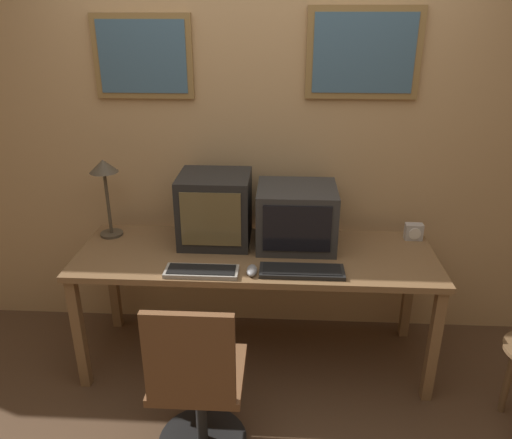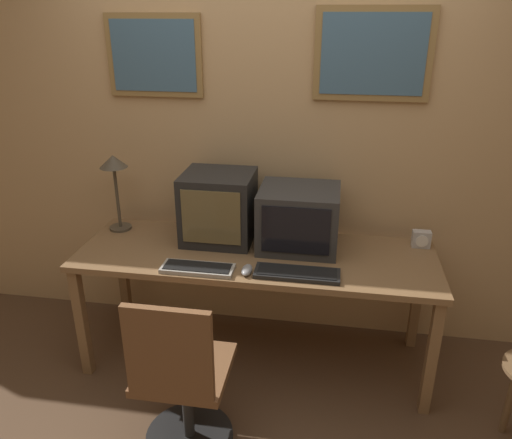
# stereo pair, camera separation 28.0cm
# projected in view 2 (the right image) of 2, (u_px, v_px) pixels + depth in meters

# --- Properties ---
(wall_back) EXTENTS (8.00, 0.08, 2.60)m
(wall_back) POSITION_uv_depth(u_px,v_px,m) (268.00, 139.00, 3.08)
(wall_back) COLOR tan
(wall_back) RESTS_ON ground_plane
(desk) EXTENTS (2.07, 0.70, 0.75)m
(desk) POSITION_uv_depth(u_px,v_px,m) (256.00, 264.00, 2.92)
(desk) COLOR olive
(desk) RESTS_ON ground_plane
(monitor_left) EXTENTS (0.41, 0.38, 0.42)m
(monitor_left) POSITION_uv_depth(u_px,v_px,m) (219.00, 207.00, 2.98)
(monitor_left) COLOR black
(monitor_left) RESTS_ON desk
(monitor_right) EXTENTS (0.46, 0.41, 0.36)m
(monitor_right) POSITION_uv_depth(u_px,v_px,m) (299.00, 218.00, 2.91)
(monitor_right) COLOR #333333
(monitor_right) RESTS_ON desk
(keyboard_main) EXTENTS (0.39, 0.14, 0.03)m
(keyboard_main) POSITION_uv_depth(u_px,v_px,m) (198.00, 268.00, 2.69)
(keyboard_main) COLOR #A8A399
(keyboard_main) RESTS_ON desk
(keyboard_side) EXTENTS (0.45, 0.15, 0.03)m
(keyboard_side) POSITION_uv_depth(u_px,v_px,m) (297.00, 273.00, 2.64)
(keyboard_side) COLOR black
(keyboard_side) RESTS_ON desk
(mouse_near_keyboard) EXTENTS (0.06, 0.12, 0.04)m
(mouse_near_keyboard) POSITION_uv_depth(u_px,v_px,m) (247.00, 270.00, 2.66)
(mouse_near_keyboard) COLOR gray
(mouse_near_keyboard) RESTS_ON desk
(desk_clock) EXTENTS (0.11, 0.06, 0.10)m
(desk_clock) POSITION_uv_depth(u_px,v_px,m) (421.00, 239.00, 2.94)
(desk_clock) COLOR #B7B2AD
(desk_clock) RESTS_ON desk
(desk_lamp) EXTENTS (0.17, 0.17, 0.49)m
(desk_lamp) POSITION_uv_depth(u_px,v_px,m) (114.00, 172.00, 3.05)
(desk_lamp) COLOR #4C4233
(desk_lamp) RESTS_ON desk
(office_chair) EXTENTS (0.45, 0.45, 0.91)m
(office_chair) POSITION_uv_depth(u_px,v_px,m) (182.00, 385.00, 2.38)
(office_chair) COLOR black
(office_chair) RESTS_ON ground_plane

